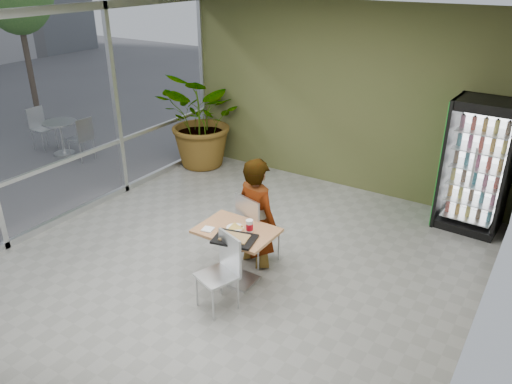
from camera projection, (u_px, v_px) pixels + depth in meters
ground at (223, 273)px, 6.61m from camera, size 7.00×7.00×0.00m
room_envelope at (219, 160)px, 5.94m from camera, size 6.00×7.00×3.20m
storefront_frame at (56, 121)px, 7.40m from camera, size 0.10×7.00×3.20m
dining_table at (237, 244)px, 6.23m from camera, size 0.97×0.68×0.75m
chair_far at (253, 224)px, 6.60m from camera, size 0.55×0.55×1.01m
chair_near at (223, 266)px, 5.79m from camera, size 0.52×0.53×0.93m
seated_woman at (257, 222)px, 6.62m from camera, size 0.76×0.59×1.81m
pizza_plate at (235, 227)px, 6.17m from camera, size 0.30×0.29×0.03m
soda_cup at (250, 226)px, 6.06m from camera, size 0.09×0.09×0.16m
napkin_stack at (208, 229)px, 6.13m from camera, size 0.16×0.16×0.02m
cafeteria_tray at (235, 239)px, 5.90m from camera, size 0.56×0.46×0.03m
beverage_fridge at (477, 166)px, 7.36m from camera, size 0.95×0.75×2.00m
potted_plant at (204, 120)px, 9.65m from camera, size 2.04×1.88×1.90m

